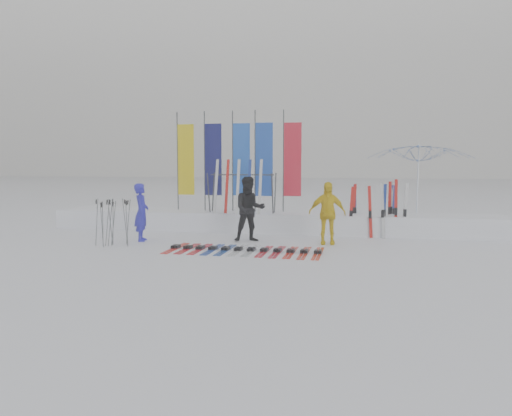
% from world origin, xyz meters
% --- Properties ---
extents(ground, '(120.00, 120.00, 0.00)m').
position_xyz_m(ground, '(0.00, 0.00, 0.00)').
color(ground, white).
rests_on(ground, ground).
extents(snow_bank, '(14.00, 1.60, 0.60)m').
position_xyz_m(snow_bank, '(0.00, 4.60, 0.30)').
color(snow_bank, white).
rests_on(snow_bank, ground).
extents(person_blue, '(0.53, 0.66, 1.59)m').
position_xyz_m(person_blue, '(-3.08, 1.90, 0.79)').
color(person_blue, '#211FB7').
rests_on(person_blue, ground).
extents(person_black, '(1.04, 0.93, 1.78)m').
position_xyz_m(person_black, '(-0.16, 2.43, 0.89)').
color(person_black, black).
rests_on(person_black, ground).
extents(person_yellow, '(1.01, 0.53, 1.65)m').
position_xyz_m(person_yellow, '(1.95, 2.40, 0.83)').
color(person_yellow, yellow).
rests_on(person_yellow, ground).
extents(tent_canopy, '(3.97, 4.01, 2.83)m').
position_xyz_m(tent_canopy, '(4.56, 5.28, 1.42)').
color(tent_canopy, white).
rests_on(tent_canopy, ground).
extents(ski_row, '(3.74, 1.69, 0.07)m').
position_xyz_m(ski_row, '(0.08, 0.94, 0.04)').
color(ski_row, red).
rests_on(ski_row, ground).
extents(pole_cluster, '(0.87, 0.77, 1.24)m').
position_xyz_m(pole_cluster, '(-3.48, 1.00, 0.60)').
color(pole_cluster, '#595B60').
rests_on(pole_cluster, ground).
extents(feather_flags, '(4.10, 0.18, 3.20)m').
position_xyz_m(feather_flags, '(-1.07, 4.77, 2.24)').
color(feather_flags, '#383A3F').
rests_on(feather_flags, ground).
extents(ski_rack, '(2.04, 0.80, 1.23)m').
position_xyz_m(ski_rack, '(-0.80, 4.20, 1.38)').
color(ski_rack, '#383A3F').
rests_on(ski_rack, ground).
extents(upright_skis, '(1.61, 1.10, 1.68)m').
position_xyz_m(upright_skis, '(3.36, 4.28, 0.77)').
color(upright_skis, navy).
rests_on(upright_skis, ground).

